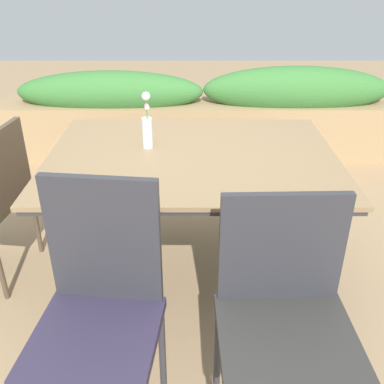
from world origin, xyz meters
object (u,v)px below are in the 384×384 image
at_px(chair_near_left, 99,304).
at_px(flower_vase, 147,127).
at_px(chair_near_right, 286,312).
at_px(planter_box, 205,115).
at_px(dining_table, 192,162).

relative_size(chair_near_left, flower_vase, 3.38).
distance_m(chair_near_right, chair_near_left, 0.65).
bearing_deg(planter_box, flower_vase, -102.17).
distance_m(chair_near_right, flower_vase, 1.20).
xyz_separation_m(flower_vase, planter_box, (0.34, 1.60, -0.47)).
bearing_deg(chair_near_left, chair_near_right, -173.51).
xyz_separation_m(dining_table, chair_near_right, (0.33, -0.91, -0.16)).
height_order(chair_near_left, planter_box, chair_near_left).
xyz_separation_m(chair_near_left, planter_box, (0.43, 2.60, -0.18)).
relative_size(chair_near_left, planter_box, 0.28).
bearing_deg(planter_box, chair_near_left, -99.43).
height_order(chair_near_right, flower_vase, flower_vase).
bearing_deg(flower_vase, chair_near_left, -95.00).
distance_m(dining_table, chair_near_left, 0.98).
xyz_separation_m(chair_near_left, flower_vase, (0.09, 1.01, 0.28)).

